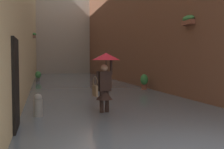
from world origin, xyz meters
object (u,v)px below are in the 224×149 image
object	(u,v)px
mooring_bollard	(38,108)
potted_plant_mid_left	(103,75)
potted_plant_mid_right	(38,76)
potted_plant_far_left	(144,82)
person_wading	(105,73)

from	to	relation	value
mooring_bollard	potted_plant_mid_left	bearing A→B (deg)	-109.36
potted_plant_mid_right	mooring_bollard	xyz separation A→B (m)	(-0.16, 13.23, -0.10)
potted_plant_mid_right	mooring_bollard	distance (m)	13.23
potted_plant_mid_left	potted_plant_far_left	size ratio (longest dim) A/B	0.65
mooring_bollard	potted_plant_mid_right	bearing A→B (deg)	-89.30
mooring_bollard	person_wading	bearing A→B (deg)	-176.67
potted_plant_mid_right	mooring_bollard	world-z (taller)	potted_plant_mid_right
potted_plant_mid_left	person_wading	bearing A→B (deg)	77.01
person_wading	mooring_bollard	world-z (taller)	person_wading
person_wading	potted_plant_mid_right	world-z (taller)	person_wading
potted_plant_mid_left	mooring_bollard	world-z (taller)	mooring_bollard
potted_plant_far_left	mooring_bollard	xyz separation A→B (m)	(5.46, 5.68, -0.16)
person_wading	potted_plant_mid_right	bearing A→B (deg)	-80.87
potted_plant_mid_left	potted_plant_far_left	world-z (taller)	potted_plant_far_left
potted_plant_far_left	potted_plant_mid_right	bearing A→B (deg)	-53.31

